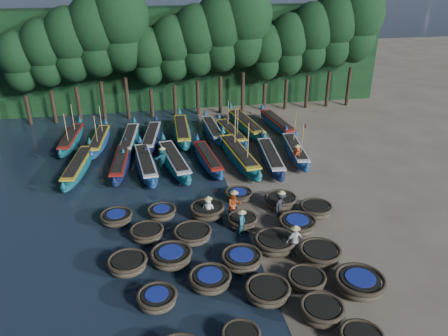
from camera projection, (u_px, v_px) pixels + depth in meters
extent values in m
plane|color=#7D705B|center=(241.00, 217.00, 26.63)|extent=(120.00, 120.00, 0.00)
cube|color=black|center=(192.00, 58.00, 45.30)|extent=(40.00, 3.00, 10.00)
torus|color=#383021|center=(241.00, 333.00, 17.58)|extent=(1.65, 1.65, 0.18)
cylinder|color=black|center=(241.00, 333.00, 17.56)|extent=(1.23, 1.23, 0.05)
ellipsoid|color=brown|center=(321.00, 313.00, 18.90)|extent=(2.35, 2.35, 0.71)
torus|color=#383021|center=(322.00, 307.00, 18.76)|extent=(1.99, 1.99, 0.21)
cylinder|color=black|center=(322.00, 306.00, 18.74)|extent=(1.49, 1.49, 0.06)
torus|color=#383021|center=(362.00, 336.00, 17.43)|extent=(1.85, 1.85, 0.19)
cylinder|color=black|center=(362.00, 335.00, 17.42)|extent=(1.40, 1.40, 0.06)
ellipsoid|color=brown|center=(157.00, 300.00, 19.64)|extent=(1.94, 1.94, 0.63)
torus|color=#383021|center=(157.00, 295.00, 19.51)|extent=(1.87, 1.87, 0.19)
cylinder|color=black|center=(157.00, 295.00, 19.50)|extent=(1.41, 1.41, 0.06)
cylinder|color=navy|center=(157.00, 294.00, 19.48)|extent=(1.08, 1.08, 0.04)
ellipsoid|color=brown|center=(210.00, 281.00, 20.80)|extent=(2.17, 2.17, 0.65)
torus|color=#383021|center=(210.00, 276.00, 20.67)|extent=(2.08, 2.08, 0.20)
cylinder|color=black|center=(210.00, 276.00, 20.65)|extent=(1.58, 1.58, 0.06)
cylinder|color=navy|center=(210.00, 275.00, 20.63)|extent=(1.22, 1.22, 0.04)
ellipsoid|color=brown|center=(267.00, 293.00, 20.05)|extent=(2.47, 2.47, 0.66)
torus|color=#383021|center=(268.00, 288.00, 19.92)|extent=(2.14, 2.14, 0.20)
cylinder|color=black|center=(268.00, 287.00, 19.90)|extent=(1.62, 1.62, 0.06)
ellipsoid|color=brown|center=(306.00, 281.00, 20.83)|extent=(2.25, 2.25, 0.61)
torus|color=#383021|center=(307.00, 277.00, 20.70)|extent=(1.90, 1.90, 0.18)
cylinder|color=black|center=(307.00, 276.00, 20.69)|extent=(1.44, 1.44, 0.06)
ellipsoid|color=brown|center=(359.00, 285.00, 20.50)|extent=(2.28, 2.28, 0.73)
torus|color=#383021|center=(360.00, 279.00, 20.36)|extent=(2.43, 2.43, 0.22)
cylinder|color=black|center=(360.00, 278.00, 20.34)|extent=(1.85, 1.85, 0.07)
cylinder|color=navy|center=(360.00, 278.00, 20.32)|extent=(1.42, 1.42, 0.04)
ellipsoid|color=brown|center=(128.00, 266.00, 21.86)|extent=(2.09, 2.09, 0.67)
torus|color=#383021|center=(127.00, 260.00, 21.72)|extent=(2.04, 2.04, 0.20)
cylinder|color=black|center=(127.00, 260.00, 21.71)|extent=(1.54, 1.54, 0.06)
ellipsoid|color=brown|center=(171.00, 258.00, 22.38)|extent=(2.43, 2.43, 0.68)
torus|color=#383021|center=(171.00, 253.00, 22.24)|extent=(2.19, 2.19, 0.21)
cylinder|color=black|center=(171.00, 252.00, 22.22)|extent=(1.67, 1.67, 0.06)
cylinder|color=navy|center=(171.00, 252.00, 22.21)|extent=(1.28, 1.28, 0.04)
ellipsoid|color=brown|center=(241.00, 261.00, 22.20)|extent=(2.51, 2.51, 0.66)
torus|color=#383021|center=(242.00, 256.00, 22.07)|extent=(2.14, 2.14, 0.20)
cylinder|color=black|center=(242.00, 255.00, 22.05)|extent=(1.62, 1.62, 0.06)
cylinder|color=navy|center=(242.00, 255.00, 22.04)|extent=(1.25, 1.25, 0.04)
ellipsoid|color=brown|center=(275.00, 245.00, 23.40)|extent=(2.16, 2.16, 0.74)
torus|color=#383021|center=(275.00, 239.00, 23.25)|extent=(2.29, 2.29, 0.22)
cylinder|color=black|center=(275.00, 239.00, 23.23)|extent=(1.73, 1.73, 0.07)
ellipsoid|color=brown|center=(320.00, 256.00, 22.51)|extent=(2.40, 2.40, 0.75)
torus|color=#383021|center=(320.00, 250.00, 22.36)|extent=(2.23, 2.23, 0.23)
cylinder|color=black|center=(320.00, 249.00, 22.34)|extent=(1.68, 1.68, 0.07)
ellipsoid|color=brown|center=(147.00, 234.00, 24.38)|extent=(1.91, 1.91, 0.64)
torus|color=#383021|center=(147.00, 230.00, 24.25)|extent=(1.92, 1.92, 0.19)
cylinder|color=black|center=(147.00, 229.00, 24.23)|extent=(1.45, 1.45, 0.06)
ellipsoid|color=brown|center=(193.00, 235.00, 24.27)|extent=(2.19, 2.19, 0.63)
torus|color=#383021|center=(192.00, 231.00, 24.14)|extent=(2.17, 2.17, 0.19)
cylinder|color=black|center=(192.00, 230.00, 24.12)|extent=(1.66, 1.66, 0.06)
ellipsoid|color=brown|center=(242.00, 222.00, 25.50)|extent=(2.21, 2.21, 0.62)
torus|color=#383021|center=(242.00, 218.00, 25.37)|extent=(1.82, 1.82, 0.19)
cylinder|color=black|center=(242.00, 217.00, 25.36)|extent=(1.37, 1.37, 0.06)
ellipsoid|color=brown|center=(297.00, 226.00, 25.05)|extent=(2.66, 2.66, 0.73)
torus|color=#383021|center=(298.00, 221.00, 24.90)|extent=(2.24, 2.24, 0.22)
cylinder|color=black|center=(298.00, 220.00, 24.88)|extent=(1.69, 1.69, 0.07)
cylinder|color=navy|center=(298.00, 220.00, 24.86)|extent=(1.30, 1.30, 0.04)
ellipsoid|color=brown|center=(316.00, 211.00, 26.61)|extent=(2.07, 2.07, 0.68)
torus|color=#383021|center=(316.00, 206.00, 26.47)|extent=(2.02, 2.02, 0.21)
cylinder|color=black|center=(316.00, 206.00, 26.45)|extent=(1.52, 1.52, 0.06)
ellipsoid|color=brown|center=(117.00, 219.00, 25.87)|extent=(1.94, 1.94, 0.60)
torus|color=#383021|center=(116.00, 215.00, 25.75)|extent=(1.93, 1.93, 0.18)
cylinder|color=black|center=(116.00, 214.00, 25.73)|extent=(1.47, 1.47, 0.05)
cylinder|color=navy|center=(116.00, 214.00, 25.71)|extent=(1.13, 1.13, 0.04)
ellipsoid|color=brown|center=(162.00, 214.00, 26.36)|extent=(1.86, 1.86, 0.62)
torus|color=#383021|center=(162.00, 210.00, 26.23)|extent=(1.77, 1.77, 0.19)
cylinder|color=black|center=(161.00, 209.00, 26.22)|extent=(1.33, 1.33, 0.06)
cylinder|color=navy|center=(161.00, 209.00, 26.20)|extent=(1.02, 1.02, 0.04)
ellipsoid|color=brown|center=(207.00, 212.00, 26.41)|extent=(2.46, 2.46, 0.74)
torus|color=#383021|center=(207.00, 207.00, 26.26)|extent=(2.15, 2.15, 0.23)
cylinder|color=black|center=(207.00, 206.00, 26.24)|extent=(1.61, 1.61, 0.07)
ellipsoid|color=brown|center=(239.00, 196.00, 28.38)|extent=(1.93, 1.93, 0.57)
torus|color=#383021|center=(239.00, 192.00, 28.26)|extent=(1.82, 1.82, 0.17)
cylinder|color=black|center=(239.00, 192.00, 28.25)|extent=(1.38, 1.38, 0.05)
cylinder|color=navy|center=(239.00, 192.00, 28.23)|extent=(1.06, 1.06, 0.03)
ellipsoid|color=brown|center=(281.00, 202.00, 27.51)|extent=(2.44, 2.44, 0.71)
torus|color=#383021|center=(281.00, 198.00, 27.37)|extent=(2.07, 2.07, 0.21)
cylinder|color=black|center=(281.00, 197.00, 27.35)|extent=(1.56, 1.56, 0.06)
ellipsoid|color=#0F5358|center=(79.00, 167.00, 31.87)|extent=(2.45, 7.78, 0.96)
cone|color=#0F5358|center=(89.00, 140.00, 34.97)|extent=(0.42, 0.42, 0.57)
cone|color=#0F5358|center=(63.00, 184.00, 28.26)|extent=(0.42, 0.42, 0.48)
cube|color=gold|center=(78.00, 162.00, 31.70)|extent=(1.84, 6.02, 0.11)
cube|color=black|center=(78.00, 161.00, 31.66)|extent=(1.47, 5.22, 0.10)
ellipsoid|color=#101B3D|center=(121.00, 164.00, 32.44)|extent=(1.96, 7.32, 0.90)
cone|color=#101B3D|center=(125.00, 139.00, 35.36)|extent=(0.40, 0.40, 0.54)
cone|color=#101B3D|center=(114.00, 179.00, 29.04)|extent=(0.40, 0.40, 0.45)
cube|color=maroon|center=(120.00, 159.00, 32.28)|extent=(1.46, 5.67, 0.11)
cube|color=black|center=(120.00, 158.00, 32.25)|extent=(1.15, 4.92, 0.09)
ellipsoid|color=navy|center=(146.00, 165.00, 32.26)|extent=(2.13, 7.87, 0.97)
cone|color=navy|center=(140.00, 139.00, 35.27)|extent=(0.43, 0.43, 0.58)
cone|color=navy|center=(153.00, 180.00, 28.73)|extent=(0.43, 0.43, 0.49)
cube|color=beige|center=(146.00, 160.00, 32.09)|extent=(1.59, 6.10, 0.12)
cube|color=black|center=(145.00, 159.00, 32.05)|extent=(1.25, 5.30, 0.10)
ellipsoid|color=#0F5358|center=(174.00, 162.00, 32.70)|extent=(2.64, 8.21, 1.01)
cone|color=#0F5358|center=(163.00, 135.00, 35.77)|extent=(0.44, 0.44, 0.61)
cone|color=#0F5358|center=(188.00, 177.00, 29.08)|extent=(0.44, 0.44, 0.51)
cube|color=beige|center=(174.00, 156.00, 32.51)|extent=(1.98, 6.35, 0.12)
cube|color=black|center=(174.00, 155.00, 32.48)|extent=(1.59, 5.51, 0.10)
ellipsoid|color=navy|center=(208.00, 160.00, 33.17)|extent=(2.01, 7.28, 0.90)
cone|color=navy|center=(197.00, 136.00, 35.95)|extent=(0.40, 0.40, 0.54)
cone|color=navy|center=(221.00, 173.00, 29.91)|extent=(0.40, 0.40, 0.45)
cube|color=maroon|center=(208.00, 155.00, 33.01)|extent=(1.50, 5.64, 0.11)
cube|color=black|center=(208.00, 154.00, 32.98)|extent=(1.19, 4.90, 0.09)
ellipsoid|color=#0F5358|center=(239.00, 157.00, 33.44)|extent=(2.49, 8.92, 1.10)
cone|color=#0F5358|center=(223.00, 129.00, 36.83)|extent=(0.48, 0.48, 0.66)
cone|color=#0F5358|center=(259.00, 172.00, 29.45)|extent=(0.48, 0.48, 0.55)
cube|color=gold|center=(239.00, 151.00, 33.24)|extent=(1.86, 6.90, 0.13)
cube|color=black|center=(239.00, 150.00, 33.20)|extent=(1.47, 6.00, 0.11)
cylinder|color=#997F4C|center=(235.00, 129.00, 33.85)|extent=(0.08, 0.26, 3.08)
cylinder|color=#997F4C|center=(248.00, 143.00, 31.28)|extent=(0.08, 0.26, 3.08)
plane|color=red|center=(251.00, 125.00, 30.75)|extent=(0.00, 0.39, 0.39)
ellipsoid|color=#101B3D|center=(271.00, 158.00, 33.29)|extent=(2.09, 7.90, 0.98)
cone|color=#101B3D|center=(262.00, 133.00, 36.44)|extent=(0.43, 0.43, 0.59)
cone|color=#101B3D|center=(282.00, 173.00, 29.63)|extent=(0.43, 0.43, 0.49)
cube|color=beige|center=(271.00, 153.00, 33.12)|extent=(1.56, 6.12, 0.12)
cube|color=black|center=(271.00, 152.00, 33.08)|extent=(1.23, 5.32, 0.10)
ellipsoid|color=navy|center=(295.00, 151.00, 34.55)|extent=(2.19, 7.57, 0.93)
cone|color=navy|center=(286.00, 128.00, 37.56)|extent=(0.41, 0.41, 0.56)
cone|color=navy|center=(307.00, 164.00, 31.03)|extent=(0.41, 0.41, 0.47)
cube|color=beige|center=(296.00, 147.00, 34.38)|extent=(1.64, 5.86, 0.11)
cube|color=black|center=(296.00, 146.00, 34.35)|extent=(1.30, 5.09, 0.09)
cylinder|color=#997F4C|center=(295.00, 129.00, 34.92)|extent=(0.07, 0.22, 2.61)
cylinder|color=#997F4C|center=(302.00, 140.00, 32.65)|extent=(0.07, 0.22, 2.61)
plane|color=red|center=(305.00, 126.00, 32.17)|extent=(0.00, 0.33, 0.33)
ellipsoid|color=#0F5358|center=(72.00, 140.00, 36.75)|extent=(2.07, 7.52, 0.93)
cone|color=#0F5358|center=(80.00, 119.00, 39.74)|extent=(0.41, 0.41, 0.56)
cone|color=#0F5358|center=(60.00, 151.00, 33.25)|extent=(0.41, 0.41, 0.46)
cube|color=maroon|center=(71.00, 136.00, 36.58)|extent=(1.55, 5.82, 0.11)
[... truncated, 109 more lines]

